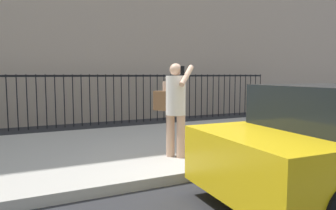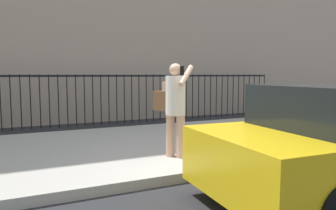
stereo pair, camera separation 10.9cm
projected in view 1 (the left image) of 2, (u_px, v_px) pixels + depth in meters
The scene contains 5 objects.
ground_plane at pixel (229, 175), 4.95m from camera, with size 60.00×60.00×0.00m, color #28282B.
sidewalk at pixel (168, 143), 6.91m from camera, with size 28.00×4.40×0.15m, color #B2ADA3.
iron_fence at pixel (118, 92), 10.12m from camera, with size 12.03×0.04×1.60m.
pedestrian_on_phone at pixel (174, 103), 5.42m from camera, with size 0.65×0.70×1.63m.
street_bench at pixel (282, 104), 9.90m from camera, with size 1.60×0.45×0.95m.
Camera 1 is at (-3.00, -3.90, 1.58)m, focal length 33.54 mm.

